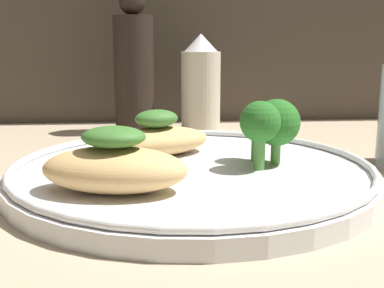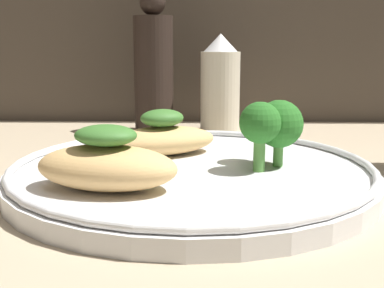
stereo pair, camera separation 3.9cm
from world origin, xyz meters
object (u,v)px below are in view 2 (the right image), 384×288
object	(u,v)px
plate	(192,172)
broccoli_bunch	(270,124)
pepper_grinder	(154,69)
sauce_bottle	(220,85)

from	to	relation	value
plate	broccoli_bunch	world-z (taller)	broccoli_bunch
plate	pepper_grinder	distance (cm)	26.62
plate	broccoli_bunch	size ratio (longest dim) A/B	5.05
sauce_bottle	pepper_grinder	world-z (taller)	pepper_grinder
sauce_bottle	pepper_grinder	distance (cm)	9.01
plate	broccoli_bunch	bearing A→B (deg)	3.21
broccoli_bunch	sauce_bottle	world-z (taller)	sauce_bottle
plate	pepper_grinder	bearing A→B (deg)	102.57
pepper_grinder	plate	bearing A→B (deg)	-77.43
plate	sauce_bottle	world-z (taller)	sauce_bottle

